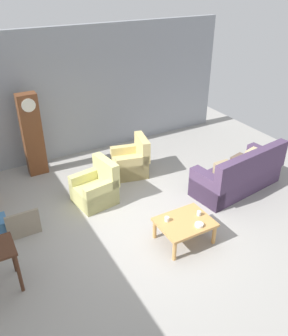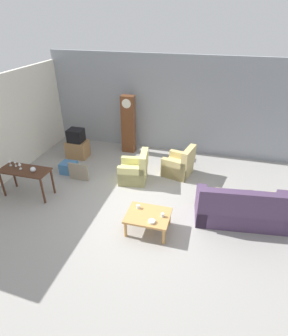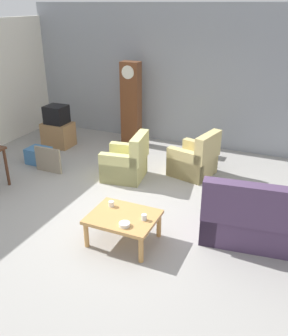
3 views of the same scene
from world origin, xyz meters
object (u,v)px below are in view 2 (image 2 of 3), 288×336
(cup_white_porcelain, at_px, (138,207))
(cup_blue_rimmed, at_px, (163,215))
(wine_glass_tall, at_px, (10,161))
(wine_glass_mid, at_px, (15,162))
(glass_dome_cloche, at_px, (33,169))
(framed_picture_leaning, at_px, (78,172))
(storage_box_blue, at_px, (69,168))
(armchair_olive_far, at_px, (179,165))
(wine_glass_short, at_px, (20,164))
(tv_crt, at_px, (76,135))
(coffee_table_wood, at_px, (148,217))
(bowl_white_stacked, at_px, (152,221))
(armchair_olive_near, at_px, (135,171))
(grandfather_clock, at_px, (128,124))
(tv_stand_cabinet, at_px, (78,149))
(console_table_dark, at_px, (25,173))
(couch_floral, at_px, (243,210))

(cup_white_porcelain, relative_size, cup_blue_rimmed, 0.97)
(wine_glass_tall, relative_size, wine_glass_mid, 0.97)
(glass_dome_cloche, bearing_deg, framed_picture_leaning, 58.61)
(framed_picture_leaning, bearing_deg, cup_white_porcelain, -31.79)
(storage_box_blue, bearing_deg, framed_picture_leaning, -31.11)
(armchair_olive_far, relative_size, wine_glass_short, 4.52)
(storage_box_blue, height_order, cup_white_porcelain, cup_white_porcelain)
(tv_crt, relative_size, cup_blue_rimmed, 5.63)
(coffee_table_wood, relative_size, bowl_white_stacked, 6.34)
(framed_picture_leaning, bearing_deg, armchair_olive_near, 13.80)
(tv_crt, height_order, wine_glass_mid, tv_crt)
(tv_crt, relative_size, bowl_white_stacked, 3.17)
(wine_glass_tall, bearing_deg, wine_glass_short, -13.34)
(tv_crt, xyz_separation_m, cup_white_porcelain, (2.92, -2.70, -0.31))
(grandfather_clock, relative_size, tv_stand_cabinet, 2.89)
(tv_crt, relative_size, glass_dome_cloche, 3.54)
(storage_box_blue, distance_m, bowl_white_stacked, 3.73)
(storage_box_blue, bearing_deg, wine_glass_short, -113.55)
(armchair_olive_near, height_order, tv_stand_cabinet, armchair_olive_near)
(console_table_dark, relative_size, wine_glass_tall, 6.62)
(cup_white_porcelain, relative_size, wine_glass_mid, 0.41)
(console_table_dark, xyz_separation_m, framed_picture_leaning, (0.94, 1.03, -0.40))
(armchair_olive_near, relative_size, cup_white_porcelain, 11.17)
(bowl_white_stacked, height_order, wine_glass_mid, wine_glass_mid)
(armchair_olive_far, xyz_separation_m, framed_picture_leaning, (-2.78, -1.07, -0.04))
(glass_dome_cloche, bearing_deg, cup_white_porcelain, -6.15)
(couch_floral, xyz_separation_m, coffee_table_wood, (-2.03, -0.82, 0.02))
(console_table_dark, distance_m, glass_dome_cloche, 0.34)
(couch_floral, distance_m, tv_stand_cabinet, 5.61)
(grandfather_clock, distance_m, glass_dome_cloche, 3.60)
(tv_stand_cabinet, relative_size, cup_white_porcelain, 8.26)
(grandfather_clock, height_order, tv_crt, grandfather_clock)
(armchair_olive_near, xyz_separation_m, framed_picture_leaning, (-1.59, -0.39, -0.04))
(tv_stand_cabinet, xyz_separation_m, wine_glass_mid, (-0.55, -2.27, 0.62))
(couch_floral, height_order, cup_blue_rimmed, couch_floral)
(coffee_table_wood, bearing_deg, glass_dome_cloche, 171.45)
(console_table_dark, relative_size, grandfather_clock, 0.66)
(grandfather_clock, height_order, wine_glass_mid, grandfather_clock)
(coffee_table_wood, bearing_deg, grandfather_clock, 113.87)
(tv_crt, height_order, glass_dome_cloche, tv_crt)
(console_table_dark, bearing_deg, wine_glass_short, -179.68)
(framed_picture_leaning, xyz_separation_m, wine_glass_short, (-1.05, -1.03, 0.65))
(wine_glass_mid, bearing_deg, wine_glass_tall, -179.40)
(glass_dome_cloche, bearing_deg, tv_stand_cabinet, 91.39)
(wine_glass_short, bearing_deg, wine_glass_tall, 166.66)
(bowl_white_stacked, xyz_separation_m, wine_glass_mid, (-3.88, 0.82, 0.45))
(glass_dome_cloche, distance_m, wine_glass_tall, 0.78)
(coffee_table_wood, relative_size, wine_glass_tall, 4.89)
(armchair_olive_far, distance_m, tv_stand_cabinet, 3.49)
(console_table_dark, bearing_deg, armchair_olive_far, 29.42)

